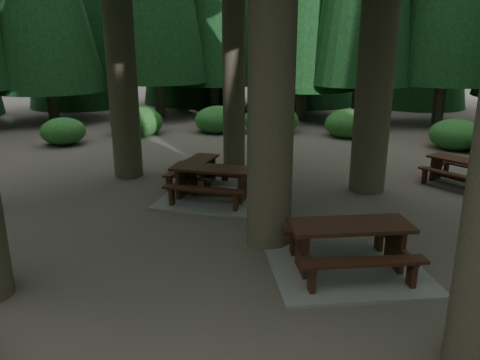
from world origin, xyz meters
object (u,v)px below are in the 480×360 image
(picnic_table_c, at_px, (212,189))
(picnic_table_b, at_px, (198,169))
(picnic_table_d, at_px, (460,168))
(picnic_table_a, at_px, (349,255))

(picnic_table_c, bearing_deg, picnic_table_b, 123.79)
(picnic_table_c, xyz_separation_m, picnic_table_d, (5.85, 3.21, 0.18))
(picnic_table_a, xyz_separation_m, picnic_table_c, (-3.49, 2.70, -0.01))
(picnic_table_a, bearing_deg, picnic_table_c, 118.55)
(picnic_table_d, bearing_deg, picnic_table_b, -127.46)
(picnic_table_b, height_order, picnic_table_c, picnic_table_c)
(picnic_table_b, bearing_deg, picnic_table_d, -71.39)
(picnic_table_c, distance_m, picnic_table_d, 6.67)
(picnic_table_a, height_order, picnic_table_b, picnic_table_a)
(picnic_table_b, xyz_separation_m, picnic_table_c, (0.80, -1.05, -0.17))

